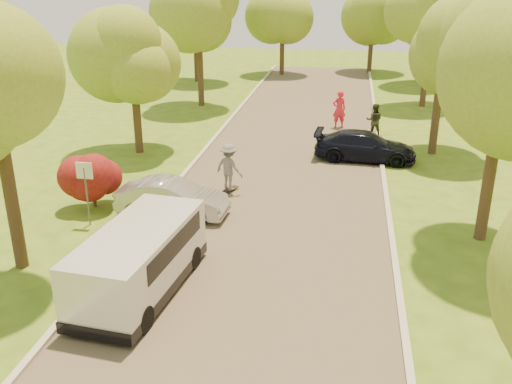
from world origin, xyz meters
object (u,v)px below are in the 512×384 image
Objects in this scene: silver_sedan at (172,198)px; skateboarder at (229,167)px; dark_sedan at (365,146)px; minivan at (140,259)px; longboard at (230,190)px; person_striped at (339,109)px; street_sign at (85,180)px; person_olive at (374,120)px.

silver_sedan is 2.13× the size of skateboarder.
silver_sedan is 0.86× the size of dark_sedan.
minivan is 7.52m from longboard.
minivan is 1.12× the size of dark_sedan.
person_striped is (4.62, 17.72, 0.05)m from minivan.
silver_sedan is at bearing 141.60° from dark_sedan.
longboard is (-5.12, -4.81, -0.55)m from dark_sedan.
street_sign reaches higher than person_olive.
longboard is 0.55× the size of person_olive.
person_striped is 1.17× the size of person_olive.
skateboarder reaches higher than dark_sedan.
silver_sedan is 13.84m from person_striped.
skateboarder reaches higher than longboard.
dark_sedan is 2.48× the size of skateboarder.
person_olive is (5.62, 8.79, 0.75)m from longboard.
person_striped is (3.82, 10.29, -0.02)m from skateboarder.
dark_sedan is at bearing 83.99° from person_olive.
dark_sedan is 4.73× the size of longboard.
longboard is 0.52× the size of skateboarder.
person_olive is at bearing 52.38° from street_sign.
dark_sedan is 4.02m from person_olive.
street_sign reaches higher than person_striped.
longboard is at bearing 58.53° from person_olive.
minivan is 2.94× the size of person_olive.
street_sign is 0.44× the size of minivan.
person_striped is at bearing -19.26° from silver_sedan.
minivan reaches higher than dark_sedan.
minivan is 2.50× the size of person_striped.
person_striped reaches higher than person_olive.
minivan is (3.18, -3.76, -0.62)m from street_sign.
skateboarder is at bearing 42.70° from street_sign.
person_striped is (3.82, 10.29, 0.90)m from longboard.
minivan reaches higher than silver_sedan.
minivan is 5.31× the size of longboard.
street_sign reaches higher than longboard.
street_sign is at bearing 118.47° from silver_sedan.
skateboarder is at bearing -27.37° from silver_sedan.
person_olive is at bearing -97.64° from longboard.
person_olive is at bearing 121.32° from person_striped.
person_olive reaches higher than longboard.
street_sign is 5.60m from longboard.
skateboarder is 10.98m from person_striped.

